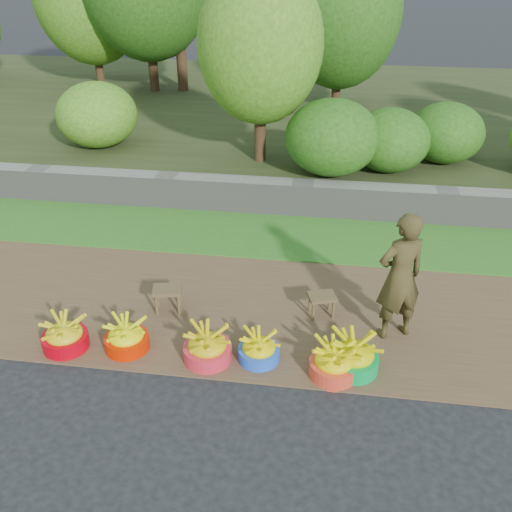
# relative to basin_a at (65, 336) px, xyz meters

# --- Properties ---
(ground_plane) EXTENTS (120.00, 120.00, 0.00)m
(ground_plane) POSITION_rel_basin_a_xyz_m (2.30, -0.28, -0.17)
(ground_plane) COLOR black
(ground_plane) RESTS_ON ground
(dirt_shoulder) EXTENTS (80.00, 2.50, 0.02)m
(dirt_shoulder) POSITION_rel_basin_a_xyz_m (2.30, 0.97, -0.16)
(dirt_shoulder) COLOR brown
(dirt_shoulder) RESTS_ON ground
(grass_verge) EXTENTS (80.00, 1.50, 0.04)m
(grass_verge) POSITION_rel_basin_a_xyz_m (2.30, 2.97, -0.15)
(grass_verge) COLOR #327020
(grass_verge) RESTS_ON ground
(retaining_wall) EXTENTS (80.00, 0.35, 0.55)m
(retaining_wall) POSITION_rel_basin_a_xyz_m (2.30, 3.82, 0.11)
(retaining_wall) COLOR slate
(retaining_wall) RESTS_ON ground
(earth_bank) EXTENTS (80.00, 10.00, 0.50)m
(earth_bank) POSITION_rel_basin_a_xyz_m (2.30, 8.72, 0.08)
(earth_bank) COLOR #2F391A
(earth_bank) RESTS_ON ground
(vegetation) EXTENTS (34.81, 7.86, 4.68)m
(vegetation) POSITION_rel_basin_a_xyz_m (-1.95, 8.13, 2.44)
(vegetation) COLOR #362414
(vegetation) RESTS_ON earth_bank
(basin_a) EXTENTS (0.50, 0.50, 0.37)m
(basin_a) POSITION_rel_basin_a_xyz_m (0.00, 0.00, 0.00)
(basin_a) COLOR #B6000E
(basin_a) RESTS_ON ground
(basin_b) EXTENTS (0.48, 0.48, 0.36)m
(basin_b) POSITION_rel_basin_a_xyz_m (0.67, 0.08, -0.01)
(basin_b) COLOR red
(basin_b) RESTS_ON ground
(basin_c) EXTENTS (0.52, 0.52, 0.39)m
(basin_c) POSITION_rel_basin_a_xyz_m (1.58, 0.02, 0.01)
(basin_c) COLOR red
(basin_c) RESTS_ON ground
(basin_d) EXTENTS (0.44, 0.44, 0.33)m
(basin_d) POSITION_rel_basin_a_xyz_m (2.12, 0.09, -0.02)
(basin_d) COLOR blue
(basin_d) RESTS_ON ground
(basin_e) EXTENTS (0.50, 0.50, 0.38)m
(basin_e) POSITION_rel_basin_a_xyz_m (2.91, -0.03, 0.00)
(basin_e) COLOR red
(basin_e) RESTS_ON ground
(basin_f) EXTENTS (0.54, 0.54, 0.40)m
(basin_f) POSITION_rel_basin_a_xyz_m (3.10, 0.08, 0.01)
(basin_f) COLOR #00963D
(basin_f) RESTS_ON ground
(stool_left) EXTENTS (0.39, 0.32, 0.30)m
(stool_left) POSITION_rel_basin_a_xyz_m (0.92, 0.85, 0.09)
(stool_left) COLOR brown
(stool_left) RESTS_ON dirt_shoulder
(stool_right) EXTENTS (0.37, 0.33, 0.28)m
(stool_right) POSITION_rel_basin_a_xyz_m (2.74, 1.00, 0.07)
(stool_right) COLOR brown
(stool_right) RESTS_ON dirt_shoulder
(vendor_woman) EXTENTS (0.65, 0.57, 1.50)m
(vendor_woman) POSITION_rel_basin_a_xyz_m (3.55, 0.75, 0.60)
(vendor_woman) COLOR black
(vendor_woman) RESTS_ON dirt_shoulder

